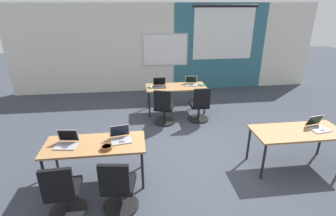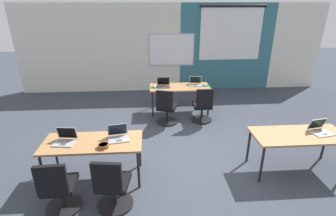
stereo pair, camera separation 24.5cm
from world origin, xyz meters
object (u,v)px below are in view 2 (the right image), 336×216
snack_bowl (103,146)px  desk_far_center (180,89)px  desk_near_left (93,145)px  laptop_near_left_end (65,140)px  chair_far_left (166,110)px  desk_near_right (299,137)px  laptop_far_right (195,83)px  laptop_far_left (163,85)px  chair_near_left_inner (113,188)px  laptop_near_left_inner (118,136)px  mouse_far_right (206,85)px  laptop_near_right_end (321,130)px  chair_far_right (203,108)px  chair_near_left_end (59,191)px  mouse_far_left (155,87)px

snack_bowl → desk_far_center: bearing=62.8°
desk_near_left → laptop_near_left_end: bearing=178.9°
chair_far_left → desk_near_right: bearing=153.8°
desk_far_center → laptop_far_right: laptop_far_right is taller
desk_far_center → laptop_far_left: bearing=177.3°
desk_near_left → laptop_far_left: laptop_far_left is taller
desk_far_center → laptop_near_left_end: size_ratio=4.37×
laptop_near_left_end → chair_near_left_inner: 1.18m
laptop_near_left_inner → snack_bowl: laptop_near_left_inner is taller
desk_far_center → mouse_far_right: size_ratio=14.67×
laptop_far_right → mouse_far_right: (0.27, -0.09, -0.03)m
desk_near_right → desk_far_center: bearing=122.0°
desk_near_left → laptop_near_right_end: 3.89m
desk_near_right → chair_far_left: chair_far_left is taller
desk_far_center → laptop_far_right: (0.44, 0.10, 0.11)m
mouse_far_right → chair_far_right: size_ratio=0.12×
laptop_near_left_end → laptop_near_left_inner: size_ratio=0.98×
laptop_near_right_end → laptop_far_right: bearing=110.6°
laptop_near_left_end → chair_near_left_end: size_ratio=0.40×
mouse_far_left → laptop_far_right: 1.12m
mouse_far_left → chair_near_left_inner: chair_near_left_inner is taller
laptop_near_left_end → chair_near_left_inner: laptop_near_left_end is taller
chair_far_left → snack_bowl: 2.54m
chair_near_left_end → laptop_far_right: bearing=-127.7°
laptop_near_left_inner → chair_far_left: bearing=54.8°
laptop_far_left → laptop_near_left_inner: (-0.90, -2.75, -0.00)m
desk_near_left → chair_near_left_inner: chair_near_left_inner is taller
chair_far_left → chair_far_right: size_ratio=1.00×
laptop_near_left_end → chair_far_right: (2.68, 2.09, -0.39)m
laptop_far_left → chair_near_left_end: (-1.67, -3.57, -0.39)m
laptop_near_right_end → snack_bowl: laptop_near_right_end is taller
desk_near_left → mouse_far_left: (1.08, 2.75, 0.08)m
mouse_far_right → snack_bowl: 3.76m
laptop_near_left_end → chair_near_left_end: laptop_near_left_end is taller
mouse_far_right → chair_far_right: 0.83m
chair_near_left_end → mouse_far_right: size_ratio=8.44×
mouse_far_right → snack_bowl: size_ratio=0.61×
desk_far_center → laptop_near_left_inner: laptop_near_left_inner is taller
mouse_far_left → desk_far_center: bearing=3.9°
mouse_far_left → chair_near_left_inner: size_ratio=0.12×
laptop_far_right → desk_near_left: bearing=-118.1°
laptop_near_left_inner → chair_near_left_inner: laptop_near_left_inner is taller
chair_near_left_inner → mouse_far_right: chair_near_left_inner is taller
laptop_far_left → laptop_far_right: 0.88m
laptop_far_left → mouse_far_left: 0.24m
desk_far_center → laptop_far_left: size_ratio=4.81×
laptop_near_left_inner → laptop_far_right: size_ratio=1.00×
mouse_far_right → snack_bowl: snack_bowl is taller
chair_near_left_inner → laptop_near_left_inner: bearing=-83.7°
desk_near_right → snack_bowl: (-3.29, -0.20, 0.10)m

